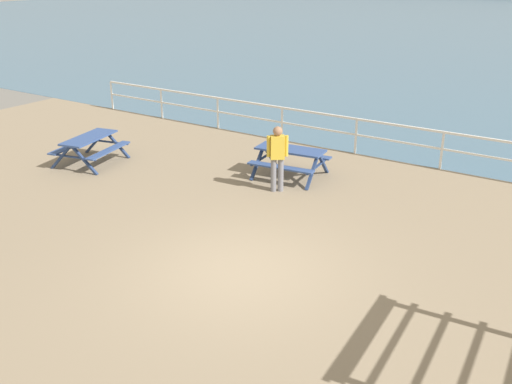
{
  "coord_description": "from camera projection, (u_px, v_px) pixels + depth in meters",
  "views": [
    {
      "loc": [
        5.61,
        -7.91,
        5.39
      ],
      "look_at": [
        -0.86,
        1.79,
        0.8
      ],
      "focal_mm": 41.52,
      "sensor_mm": 36.0,
      "label": 1
    }
  ],
  "objects": [
    {
      "name": "seaward_railing",
      "position": [
        398.0,
        135.0,
        16.72
      ],
      "size": [
        23.07,
        0.07,
        1.08
      ],
      "color": "white",
      "rests_on": "ground"
    },
    {
      "name": "picnic_table_near_right",
      "position": [
        290.0,
        156.0,
        15.57
      ],
      "size": [
        1.97,
        1.73,
        0.8
      ],
      "rotation": [
        0.0,
        0.0,
        0.12
      ],
      "color": "#334C84",
      "rests_on": "ground"
    },
    {
      "name": "ground_plane",
      "position": [
        241.0,
        275.0,
        11.03
      ],
      "size": [
        30.0,
        24.0,
        0.2
      ],
      "primitive_type": "cube",
      "color": "gray"
    },
    {
      "name": "visitor",
      "position": [
        277.0,
        155.0,
        14.45
      ],
      "size": [
        0.44,
        0.38,
        1.66
      ],
      "rotation": [
        0.0,
        0.0,
        5.37
      ],
      "color": "slate",
      "rests_on": "ground"
    },
    {
      "name": "picnic_table_near_left",
      "position": [
        89.0,
        143.0,
        16.6
      ],
      "size": [
        1.86,
        2.08,
        0.8
      ],
      "rotation": [
        0.0,
        0.0,
        1.79
      ],
      "color": "#334C84",
      "rests_on": "ground"
    }
  ]
}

